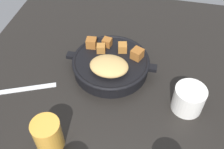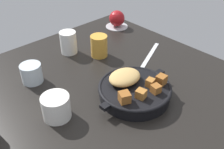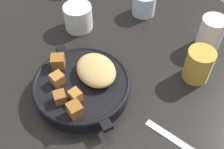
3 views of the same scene
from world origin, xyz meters
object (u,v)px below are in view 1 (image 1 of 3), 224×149
(juice_glass_amber, at_px, (48,135))
(ceramic_mug_white, at_px, (189,99))
(cast_iron_skillet, at_px, (111,64))
(butter_knife, at_px, (19,90))

(juice_glass_amber, xyz_separation_m, ceramic_mug_white, (-0.32, -0.19, -0.01))
(cast_iron_skillet, distance_m, juice_glass_amber, 0.29)
(cast_iron_skillet, bearing_deg, butter_knife, 28.82)
(cast_iron_skillet, xyz_separation_m, ceramic_mug_white, (-0.23, 0.09, 0.01))
(butter_knife, distance_m, ceramic_mug_white, 0.48)
(butter_knife, xyz_separation_m, ceramic_mug_white, (-0.48, -0.04, 0.04))
(juice_glass_amber, bearing_deg, ceramic_mug_white, -150.21)
(butter_knife, bearing_deg, juice_glass_amber, 114.55)
(ceramic_mug_white, bearing_deg, butter_knife, 5.19)
(cast_iron_skillet, relative_size, butter_knife, 1.29)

